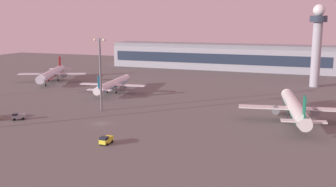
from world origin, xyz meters
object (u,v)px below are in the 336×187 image
object	(u,v)px
control_tower	(317,40)
baggage_tractor	(18,116)
airplane_far_stand	(113,84)
cargo_loader	(106,140)
airplane_near_gate	(52,74)
apron_light_west	(100,70)
airplane_taxiway_distant	(295,108)

from	to	relation	value
control_tower	baggage_tractor	size ratio (longest dim) A/B	8.95
airplane_far_stand	cargo_loader	bearing A→B (deg)	-71.32
airplane_near_gate	control_tower	bearing A→B (deg)	171.94
airplane_near_gate	apron_light_west	xyz separation A→B (m)	(56.95, -48.66, 10.42)
airplane_near_gate	cargo_loader	xyz separation A→B (m)	(77.58, -82.40, -3.18)
control_tower	baggage_tractor	world-z (taller)	control_tower
cargo_loader	control_tower	bearing A→B (deg)	-110.72
airplane_taxiway_distant	baggage_tractor	size ratio (longest dim) A/B	10.41
airplane_taxiway_distant	baggage_tractor	xyz separation A→B (m)	(-84.73, -29.87, -3.26)
control_tower	cargo_loader	size ratio (longest dim) A/B	9.26
control_tower	airplane_far_stand	xyz separation A→B (m)	(-84.19, -48.12, -18.91)
airplane_taxiway_distant	baggage_tractor	distance (m)	89.90
airplane_far_stand	airplane_taxiway_distant	bearing A→B (deg)	-25.10
airplane_taxiway_distant	cargo_loader	xyz separation A→B (m)	(-45.18, -42.48, -3.26)
airplane_near_gate	cargo_loader	size ratio (longest dim) A/B	10.12
airplane_far_stand	cargo_loader	xyz separation A→B (m)	(33.52, -66.68, -2.57)
airplane_taxiway_distant	airplane_near_gate	bearing A→B (deg)	151.99
airplane_taxiway_distant	airplane_far_stand	world-z (taller)	airplane_taxiway_distant
airplane_far_stand	airplane_near_gate	distance (m)	46.78
airplane_taxiway_distant	baggage_tractor	world-z (taller)	airplane_taxiway_distant
control_tower	airplane_near_gate	size ratio (longest dim) A/B	0.92
control_tower	airplane_taxiway_distant	xyz separation A→B (m)	(-5.49, -72.32, -18.22)
airplane_far_stand	apron_light_west	xyz separation A→B (m)	(12.90, -32.94, 11.02)
cargo_loader	baggage_tractor	world-z (taller)	same
airplane_taxiway_distant	cargo_loader	world-z (taller)	airplane_taxiway_distant
airplane_near_gate	cargo_loader	bearing A→B (deg)	111.03
baggage_tractor	apron_light_west	bearing A→B (deg)	-83.92
apron_light_west	airplane_taxiway_distant	bearing A→B (deg)	7.57
cargo_loader	apron_light_west	size ratio (longest dim) A/B	0.16
control_tower	airplane_far_stand	world-z (taller)	control_tower
airplane_taxiway_distant	cargo_loader	bearing A→B (deg)	-146.76
control_tower	baggage_tractor	distance (m)	137.99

